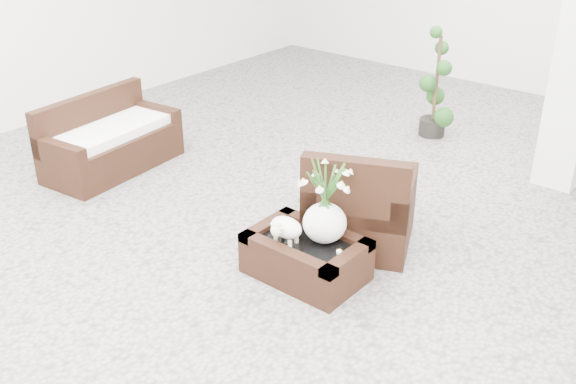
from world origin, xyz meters
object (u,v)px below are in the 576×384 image
Objects in this scene: coffee_table at (306,258)px; topiary at (436,83)px; loveseat at (111,134)px; armchair at (361,194)px.

topiary is at bearing 101.75° from coffee_table.
coffee_table is 2.89m from loveseat.
coffee_table is at bearing 63.72° from armchair.
topiary reaches higher than coffee_table.
coffee_table is at bearing -102.25° from loveseat.
coffee_table is 0.70× the size of topiary.
armchair is at bearing -74.66° from topiary.
topiary reaches higher than armchair.
armchair reaches higher than loveseat.
coffee_table is 0.62× the size of loveseat.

